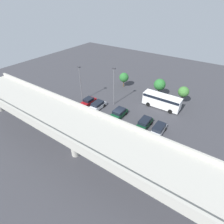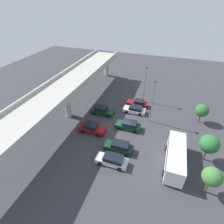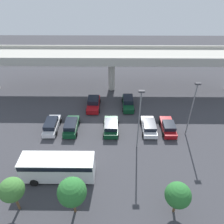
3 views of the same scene
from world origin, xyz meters
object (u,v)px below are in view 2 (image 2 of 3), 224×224
at_px(parked_car_0, 112,160).
at_px(parked_car_1, 119,147).
at_px(tree_front_left, 212,177).
at_px(tree_front_right, 202,111).
at_px(parked_car_3, 129,125).
at_px(lamp_post_mid_lot, 145,82).
at_px(parked_car_5, 135,110).
at_px(lamp_post_near_aisle, 153,99).
at_px(parked_car_6, 138,103).
at_px(tree_front_centre, 209,144).
at_px(parked_car_2, 92,128).
at_px(parked_car_4, 102,111).
at_px(shuttle_bus, 176,156).

xyz_separation_m(parked_car_0, parked_car_1, (2.86, -0.19, 0.01)).
bearing_deg(tree_front_left, tree_front_right, -0.50).
height_order(parked_car_3, lamp_post_mid_lot, lamp_post_mid_lot).
xyz_separation_m(parked_car_5, lamp_post_mid_lot, (5.13, -0.81, 4.05)).
xyz_separation_m(tree_front_left, tree_front_right, (15.28, -0.13, -0.41)).
relative_size(parked_car_3, lamp_post_near_aisle, 0.52).
height_order(parked_car_0, tree_front_left, tree_front_left).
bearing_deg(parked_car_6, lamp_post_mid_lot, -108.06).
relative_size(parked_car_6, tree_front_centre, 1.01).
distance_m(parked_car_0, parked_car_6, 16.80).
xyz_separation_m(lamp_post_near_aisle, lamp_post_mid_lot, (7.13, 2.63, -0.20)).
distance_m(parked_car_5, tree_front_centre, 15.54).
bearing_deg(tree_front_centre, parked_car_2, 88.85).
distance_m(parked_car_6, lamp_post_near_aisle, 7.25).
bearing_deg(parked_car_3, parked_car_0, 88.43).
height_order(parked_car_1, parked_car_4, parked_car_4).
xyz_separation_m(parked_car_1, lamp_post_mid_lot, (16.31, -0.76, 4.00)).
bearing_deg(shuttle_bus, tree_front_right, -18.68).
bearing_deg(parked_car_1, parked_car_4, -53.50).
relative_size(parked_car_1, lamp_post_mid_lot, 0.55).
height_order(tree_front_left, tree_front_right, tree_front_left).
distance_m(shuttle_bus, lamp_post_mid_lot, 18.26).
bearing_deg(parked_car_5, parked_car_6, -90.79).
relative_size(parked_car_2, tree_front_left, 1.13).
relative_size(shuttle_bus, tree_front_centre, 1.78).
relative_size(shuttle_bus, lamp_post_mid_lot, 0.99).
distance_m(shuttle_bus, tree_front_centre, 5.04).
distance_m(parked_car_1, lamp_post_mid_lot, 16.81).
relative_size(parked_car_6, lamp_post_mid_lot, 0.56).
distance_m(parked_car_2, lamp_post_near_aisle, 12.09).
relative_size(parked_car_0, lamp_post_near_aisle, 0.55).
distance_m(parked_car_1, tree_front_left, 12.88).
relative_size(parked_car_2, parked_car_5, 1.06).
relative_size(parked_car_1, parked_car_5, 1.00).
bearing_deg(parked_car_2, lamp_post_mid_lot, 63.73).
xyz_separation_m(parked_car_4, shuttle_bus, (-8.52, -14.59, 0.95)).
xyz_separation_m(parked_car_6, lamp_post_near_aisle, (-4.76, -3.41, 4.28)).
height_order(parked_car_3, parked_car_5, parked_car_3).
xyz_separation_m(parked_car_2, lamp_post_near_aisle, (6.45, -9.34, 4.17)).
relative_size(parked_car_2, parked_car_6, 1.04).
distance_m(parked_car_4, tree_front_left, 22.05).
bearing_deg(parked_car_3, parked_car_5, -88.98).
height_order(parked_car_0, lamp_post_near_aisle, lamp_post_near_aisle).
height_order(parked_car_4, tree_front_right, tree_front_right).
xyz_separation_m(parked_car_2, parked_car_4, (5.76, 0.34, -0.01)).
bearing_deg(parked_car_5, lamp_post_mid_lot, -99.00).
distance_m(parked_car_1, lamp_post_near_aisle, 10.65).
xyz_separation_m(parked_car_0, lamp_post_near_aisle, (12.04, -3.58, 4.22)).
distance_m(parked_car_3, lamp_post_near_aisle, 6.40).
height_order(parked_car_0, parked_car_2, parked_car_2).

